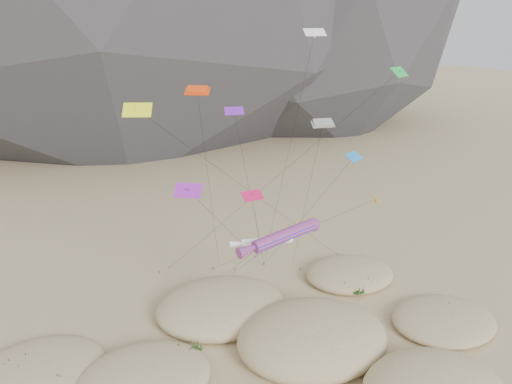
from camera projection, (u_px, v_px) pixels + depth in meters
dunes at (272, 363)px, 45.03m from camera, size 50.77×36.81×4.53m
dune_grass at (290, 358)px, 45.66m from camera, size 44.62×28.83×1.56m
kite_stakes at (243, 265)px, 64.48m from camera, size 23.44×7.02×0.30m
rainbow_tube_kite at (282, 237)px, 46.36m from camera, size 9.16×15.97×12.10m
white_tube_kite at (263, 241)px, 46.67m from camera, size 5.72×15.38×11.12m
orange_parafoil at (198, 93)px, 48.79m from camera, size 5.79×9.49×24.10m
multi_parafoil at (322, 125)px, 53.04m from camera, size 2.58×7.73×20.23m
delta_kites at (281, 138)px, 47.39m from camera, size 29.56×20.13×29.31m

